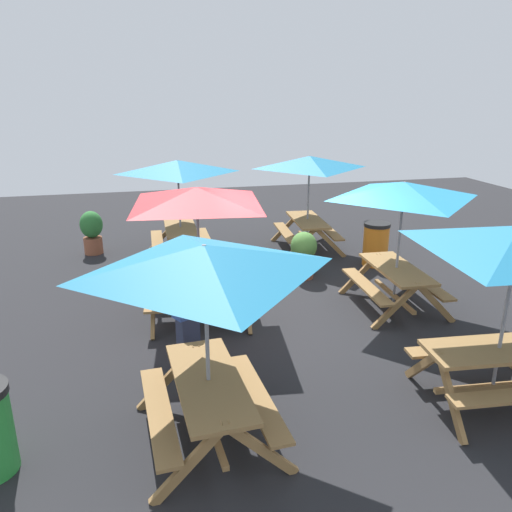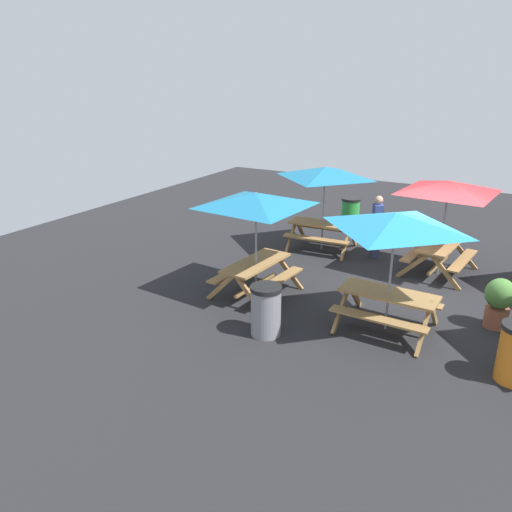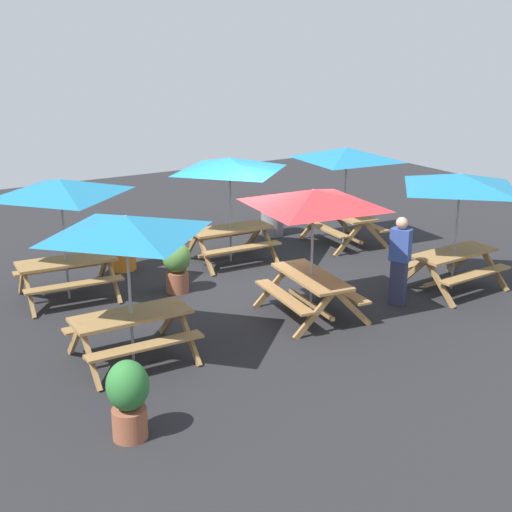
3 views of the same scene
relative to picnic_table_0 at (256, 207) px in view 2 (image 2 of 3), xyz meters
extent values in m
plane|color=#232326|center=(3.30, 1.65, -1.99)|extent=(24.30, 24.30, 0.00)
cube|color=olive|center=(0.00, 0.00, -1.25)|extent=(0.85, 1.85, 0.05)
cube|color=olive|center=(0.55, -0.05, -1.54)|extent=(0.41, 1.82, 0.04)
cube|color=olive|center=(-0.55, 0.05, -1.54)|extent=(0.41, 1.82, 0.04)
cube|color=olive|center=(0.30, -0.81, -1.62)|extent=(0.80, 0.13, 0.81)
cube|color=olive|center=(-0.43, -0.75, -1.62)|extent=(0.80, 0.13, 0.81)
cube|color=olive|center=(0.43, 0.75, -1.62)|extent=(0.80, 0.13, 0.81)
cube|color=olive|center=(-0.30, 0.81, -1.62)|extent=(0.80, 0.13, 0.81)
cube|color=olive|center=(0.00, 0.00, -1.77)|extent=(0.20, 1.56, 0.06)
cylinder|color=gray|center=(0.00, 0.00, -0.84)|extent=(0.04, 0.04, 2.30)
pyramid|color=teal|center=(0.00, 0.00, 0.17)|extent=(2.82, 2.82, 0.28)
cube|color=olive|center=(3.29, 3.27, -1.25)|extent=(0.90, 1.87, 0.05)
cube|color=olive|center=(3.84, 3.21, -1.54)|extent=(0.46, 1.82, 0.04)
cube|color=olive|center=(2.74, 3.33, -1.54)|extent=(0.46, 1.82, 0.04)
cube|color=olive|center=(3.57, 2.45, -1.62)|extent=(0.80, 0.15, 0.81)
cube|color=olive|center=(2.84, 2.54, -1.62)|extent=(0.80, 0.15, 0.81)
cube|color=olive|center=(3.74, 4.00, -1.62)|extent=(0.80, 0.15, 0.81)
cube|color=olive|center=(3.02, 4.09, -1.62)|extent=(0.80, 0.15, 0.81)
cube|color=olive|center=(3.29, 3.27, -1.77)|extent=(0.25, 1.56, 0.06)
cylinder|color=gray|center=(3.29, 3.27, -0.84)|extent=(0.04, 0.04, 2.30)
pyramid|color=red|center=(3.29, 3.27, 0.17)|extent=(2.81, 2.81, 0.28)
cube|color=olive|center=(2.96, -0.21, -1.25)|extent=(1.83, 0.78, 0.05)
cube|color=olive|center=(2.94, -0.76, -1.54)|extent=(1.81, 0.34, 0.04)
cube|color=olive|center=(2.98, 0.34, -1.54)|extent=(1.81, 0.34, 0.04)
cube|color=olive|center=(2.16, -0.54, -1.62)|extent=(0.09, 0.80, 0.81)
cube|color=olive|center=(2.20, 0.19, -1.62)|extent=(0.09, 0.80, 0.81)
cube|color=olive|center=(3.72, -0.61, -1.62)|extent=(0.09, 0.80, 0.81)
cube|color=olive|center=(3.75, 0.12, -1.62)|extent=(0.09, 0.80, 0.81)
cube|color=olive|center=(2.96, -0.21, -1.77)|extent=(1.56, 0.14, 0.06)
cylinder|color=gray|center=(2.96, -0.21, -0.84)|extent=(0.04, 0.04, 2.30)
pyramid|color=#268CC6|center=(2.96, -0.21, 0.17)|extent=(2.08, 2.08, 0.28)
cube|color=olive|center=(0.11, 3.58, -1.25)|extent=(1.84, 0.81, 0.05)
cube|color=olive|center=(0.15, 3.03, -1.54)|extent=(1.81, 0.37, 0.04)
cube|color=olive|center=(0.08, 4.12, -1.54)|extent=(1.81, 0.37, 0.04)
cube|color=olive|center=(-0.64, 3.16, -1.62)|extent=(0.11, 0.80, 0.81)
cube|color=olive|center=(-0.69, 3.89, -1.62)|extent=(0.11, 0.80, 0.81)
cube|color=olive|center=(0.91, 3.26, -1.62)|extent=(0.11, 0.80, 0.81)
cube|color=olive|center=(0.87, 3.99, -1.62)|extent=(0.11, 0.80, 0.81)
cube|color=olive|center=(0.11, 3.58, -1.77)|extent=(1.56, 0.17, 0.06)
cylinder|color=gray|center=(0.11, 3.58, -0.84)|extent=(0.04, 0.04, 2.30)
pyramid|color=teal|center=(0.11, 3.58, 0.17)|extent=(2.12, 2.12, 0.28)
cylinder|color=gray|center=(1.05, -1.51, -1.54)|extent=(0.56, 0.56, 0.90)
cylinder|color=black|center=(1.05, -1.51, -1.05)|extent=(0.59, 0.59, 0.08)
cylinder|color=green|center=(0.13, 5.87, -1.54)|extent=(0.56, 0.56, 0.90)
cylinder|color=black|center=(0.13, 5.87, -1.05)|extent=(0.59, 0.59, 0.08)
cylinder|color=#935138|center=(4.79, 0.92, -1.79)|extent=(0.44, 0.44, 0.40)
ellipsoid|color=#4C7F38|center=(4.79, 0.92, -1.29)|extent=(0.55, 0.55, 0.59)
cube|color=#2D334C|center=(1.60, 3.65, -1.56)|extent=(0.29, 0.33, 0.85)
cube|color=#334C99|center=(1.60, 3.65, -0.84)|extent=(0.36, 0.42, 0.60)
sphere|color=tan|center=(1.60, 3.65, -0.43)|extent=(0.22, 0.22, 0.22)
camera|label=1|loc=(-4.62, 4.16, 1.76)|focal=35.00mm
camera|label=2|loc=(4.94, -8.87, 2.60)|focal=35.00mm
camera|label=3|loc=(10.26, 12.83, 2.87)|focal=50.00mm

